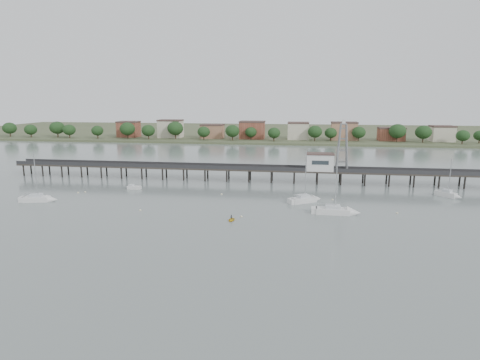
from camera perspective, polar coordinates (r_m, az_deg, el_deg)
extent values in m
plane|color=slate|center=(70.17, -7.58, -9.97)|extent=(500.00, 500.00, 0.00)
cube|color=#2D2823|center=(125.97, -0.19, 1.55)|extent=(150.00, 5.00, 0.50)
cube|color=#333335|center=(123.49, -0.36, 1.72)|extent=(150.00, 0.12, 1.10)
cube|color=#333335|center=(128.17, -0.03, 2.09)|extent=(150.00, 0.12, 1.10)
cylinder|color=black|center=(153.33, -28.41, 1.21)|extent=(0.50, 0.50, 4.40)
cylinder|color=black|center=(156.34, -27.59, 1.46)|extent=(0.50, 0.50, 4.40)
cylinder|color=black|center=(124.48, -0.32, 0.52)|extent=(0.50, 0.50, 4.40)
cylinder|color=black|center=(128.17, -0.07, 0.84)|extent=(0.50, 0.50, 4.40)
cube|color=silver|center=(124.34, 11.29, 2.48)|extent=(8.00, 5.00, 5.00)
cube|color=#4C3833|center=(123.96, 11.33, 3.69)|extent=(8.40, 5.40, 0.30)
cube|color=slate|center=(123.61, 14.54, 7.72)|extent=(1.80, 1.80, 0.30)
cube|color=silver|center=(123.56, 14.55, 8.07)|extent=(0.90, 0.90, 1.20)
cube|color=silver|center=(119.47, 27.33, -1.91)|extent=(4.67, 4.71, 1.65)
cone|color=silver|center=(118.22, 28.61, -2.17)|extent=(2.72, 2.72, 1.86)
cube|color=silver|center=(119.23, 27.38, -1.36)|extent=(2.55, 2.56, 0.75)
cylinder|color=#A5A8AA|center=(118.33, 27.71, 0.56)|extent=(0.18, 0.18, 8.95)
cylinder|color=#A5A8AA|center=(119.46, 27.07, -1.04)|extent=(2.03, 2.07, 0.12)
cube|color=silver|center=(113.65, -26.97, -2.51)|extent=(6.66, 3.58, 1.65)
cone|color=silver|center=(112.07, -25.14, -2.53)|extent=(3.04, 2.90, 2.45)
cube|color=silver|center=(113.40, -27.03, -1.94)|extent=(3.12, 2.45, 0.75)
cylinder|color=#A5A8AA|center=(112.17, -27.08, 0.83)|extent=(0.18, 0.18, 11.83)
cylinder|color=#A5A8AA|center=(113.73, -27.53, -1.66)|extent=(3.64, 0.80, 0.12)
cube|color=silver|center=(93.14, 13.04, -4.42)|extent=(7.50, 3.12, 1.65)
cone|color=silver|center=(93.52, 15.88, -4.50)|extent=(3.18, 2.98, 2.88)
cube|color=silver|center=(92.83, 13.07, -3.72)|extent=(3.37, 2.41, 0.75)
cylinder|color=#A5A8AA|center=(91.38, 13.58, 0.27)|extent=(0.18, 0.18, 13.90)
cylinder|color=#A5A8AA|center=(92.63, 12.32, -3.37)|extent=(4.33, 0.26, 0.12)
cube|color=silver|center=(101.65, 8.99, -2.92)|extent=(6.67, 5.52, 1.65)
cone|color=silver|center=(103.84, 10.82, -2.67)|extent=(3.56, 3.51, 2.47)
cube|color=silver|center=(101.36, 9.01, -2.27)|extent=(3.44, 3.19, 0.75)
cylinder|color=#A5A8AA|center=(100.43, 9.32, 0.86)|extent=(0.18, 0.18, 11.90)
cylinder|color=#A5A8AA|center=(100.67, 8.52, -2.03)|extent=(3.18, 2.11, 0.12)
cube|color=silver|center=(119.12, -14.81, -1.08)|extent=(3.99, 1.92, 1.07)
cube|color=silver|center=(119.39, -15.20, -0.75)|extent=(1.39, 1.39, 0.64)
imported|color=yellow|center=(85.98, -1.25, -5.79)|extent=(1.80, 0.78, 2.43)
imported|color=black|center=(85.98, -1.25, -5.79)|extent=(0.44, 1.08, 0.25)
ellipsoid|color=beige|center=(97.95, 21.44, -4.38)|extent=(0.56, 0.56, 0.39)
ellipsoid|color=beige|center=(108.98, -2.63, -2.02)|extent=(0.56, 0.56, 0.39)
ellipsoid|color=beige|center=(105.68, 13.04, -2.74)|extent=(0.56, 0.56, 0.39)
ellipsoid|color=beige|center=(119.27, -22.03, -1.67)|extent=(0.56, 0.56, 0.39)
ellipsoid|color=beige|center=(96.26, -14.00, -4.19)|extent=(0.56, 0.56, 0.39)
ellipsoid|color=beige|center=(88.57, 0.19, -5.21)|extent=(0.56, 0.56, 0.39)
ellipsoid|color=beige|center=(119.29, -21.15, -1.61)|extent=(0.56, 0.56, 0.39)
cube|color=#475133|center=(309.26, 4.93, 6.84)|extent=(500.00, 170.00, 1.40)
cube|color=brown|center=(269.27, -15.55, 6.89)|extent=(13.00, 10.50, 9.00)
cube|color=brown|center=(259.27, -9.83, 6.97)|extent=(13.00, 10.50, 9.00)
cube|color=brown|center=(252.21, -3.95, 6.99)|extent=(13.00, 10.50, 9.00)
cube|color=brown|center=(248.12, 1.75, 6.94)|extent=(13.00, 10.50, 9.00)
cube|color=brown|center=(246.49, 8.27, 6.79)|extent=(13.00, 10.50, 9.00)
cube|color=brown|center=(247.92, 14.56, 6.57)|extent=(13.00, 10.50, 9.00)
cube|color=brown|center=(252.25, 20.70, 6.28)|extent=(13.00, 10.50, 9.00)
cube|color=brown|center=(259.65, 26.78, 5.92)|extent=(13.00, 10.50, 9.00)
ellipsoid|color=#163618|center=(272.30, -22.40, 6.55)|extent=(8.00, 8.00, 6.80)
ellipsoid|color=#163618|center=(235.23, 3.84, 6.74)|extent=(8.00, 8.00, 6.80)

